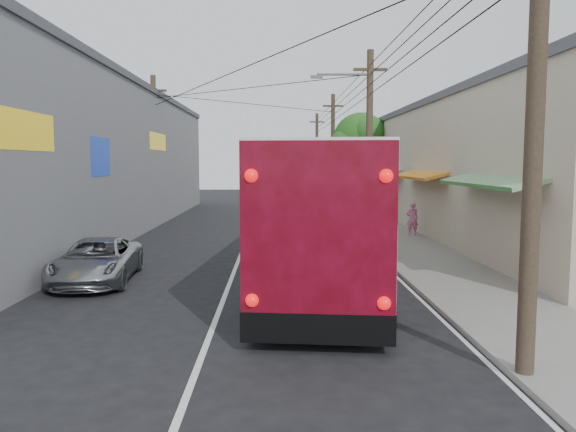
% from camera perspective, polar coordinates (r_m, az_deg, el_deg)
% --- Properties ---
extents(ground, '(120.00, 120.00, 0.00)m').
position_cam_1_polar(ground, '(11.05, -8.18, -12.51)').
color(ground, black).
rests_on(ground, ground).
extents(sidewalk, '(3.00, 80.00, 0.12)m').
position_cam_1_polar(sidewalk, '(31.05, 8.39, -0.76)').
color(sidewalk, slate).
rests_on(sidewalk, ground).
extents(building_right, '(7.09, 40.00, 6.25)m').
position_cam_1_polar(building_right, '(33.84, 15.44, 4.86)').
color(building_right, '#BCA995').
rests_on(building_right, ground).
extents(building_left, '(7.20, 36.00, 7.25)m').
position_cam_1_polar(building_left, '(30.07, -20.38, 5.62)').
color(building_left, slate).
rests_on(building_left, ground).
extents(utility_poles, '(11.80, 45.28, 8.00)m').
position_cam_1_polar(utility_poles, '(30.82, 2.15, 6.83)').
color(utility_poles, '#473828').
rests_on(utility_poles, ground).
extents(street_tree, '(4.40, 4.00, 6.60)m').
position_cam_1_polar(street_tree, '(36.89, 7.50, 7.41)').
color(street_tree, '#3F2B19').
rests_on(street_tree, ground).
extents(coach_bus, '(4.23, 13.50, 3.83)m').
position_cam_1_polar(coach_bus, '(16.38, 3.90, 0.50)').
color(coach_bus, silver).
rests_on(coach_bus, ground).
extents(jeepney, '(2.37, 4.55, 1.22)m').
position_cam_1_polar(jeepney, '(16.92, -18.86, -4.31)').
color(jeepney, '#AAABB1').
rests_on(jeepney, ground).
extents(parked_suv, '(2.49, 6.03, 1.74)m').
position_cam_1_polar(parked_suv, '(23.70, 4.80, -0.67)').
color(parked_suv, gray).
rests_on(parked_suv, ground).
extents(parked_car_mid, '(2.23, 4.68, 1.54)m').
position_cam_1_polar(parked_car_mid, '(31.42, 4.12, 0.67)').
color(parked_car_mid, '#232328').
rests_on(parked_car_mid, ground).
extents(parked_car_far, '(1.82, 4.70, 1.53)m').
position_cam_1_polar(parked_car_far, '(42.92, 3.16, 1.95)').
color(parked_car_far, black).
rests_on(parked_car_far, ground).
extents(pedestrian_near, '(0.54, 0.35, 1.48)m').
position_cam_1_polar(pedestrian_near, '(25.92, 12.51, -0.28)').
color(pedestrian_near, pink).
rests_on(pedestrian_near, sidewalk).
extents(pedestrian_far, '(0.77, 0.65, 1.42)m').
position_cam_1_polar(pedestrian_far, '(27.25, 9.25, -0.01)').
color(pedestrian_far, '#86A6C3').
rests_on(pedestrian_far, sidewalk).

